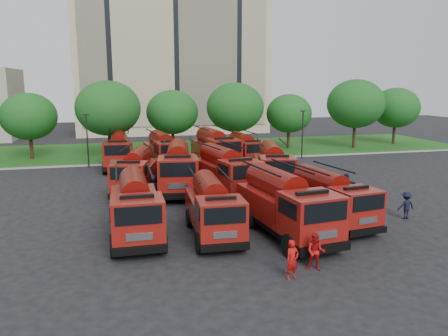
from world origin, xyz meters
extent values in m
plane|color=black|center=(0.00, 0.00, 0.00)|extent=(140.00, 140.00, 0.00)
cube|color=#144813|center=(0.00, 26.00, 0.06)|extent=(70.00, 16.00, 0.12)
cube|color=gray|center=(0.00, 17.90, 0.07)|extent=(70.00, 0.30, 0.14)
cube|color=#BEB28D|center=(2.00, 48.00, 12.50)|extent=(30.00, 14.00, 25.00)
cube|color=black|center=(2.00, 40.90, 12.50)|extent=(28.00, 0.15, 22.00)
cylinder|color=#382314|center=(-16.00, 23.00, 1.19)|extent=(0.36, 0.36, 2.38)
ellipsoid|color=#164D19|center=(-16.00, 23.00, 4.56)|extent=(5.71, 5.71, 4.86)
cylinder|color=#382314|center=(-8.00, 21.50, 1.40)|extent=(0.36, 0.36, 2.80)
ellipsoid|color=#164D19|center=(-8.00, 21.50, 5.36)|extent=(6.72, 6.72, 5.71)
cylinder|color=#382314|center=(-1.00, 24.00, 1.22)|extent=(0.36, 0.36, 2.45)
ellipsoid|color=#164D19|center=(-1.00, 24.00, 4.69)|extent=(5.88, 5.88, 5.00)
cylinder|color=#382314|center=(6.00, 22.50, 1.36)|extent=(0.36, 0.36, 2.73)
ellipsoid|color=#164D19|center=(6.00, 22.50, 5.23)|extent=(6.55, 6.55, 5.57)
cylinder|color=#382314|center=(13.00, 23.50, 1.14)|extent=(0.36, 0.36, 2.27)
ellipsoid|color=#164D19|center=(13.00, 23.50, 4.36)|extent=(5.46, 5.46, 4.64)
cylinder|color=#382314|center=(21.00, 22.00, 1.43)|extent=(0.36, 0.36, 2.87)
ellipsoid|color=#164D19|center=(21.00, 22.00, 5.49)|extent=(6.89, 6.89, 5.85)
cylinder|color=#382314|center=(28.00, 24.00, 1.26)|extent=(0.36, 0.36, 2.52)
ellipsoid|color=#164D19|center=(28.00, 24.00, 4.82)|extent=(6.05, 6.05, 5.14)
cylinder|color=black|center=(-10.00, 17.20, 2.50)|extent=(0.14, 0.14, 5.00)
cube|color=black|center=(-10.00, 17.20, 5.05)|extent=(0.60, 0.25, 0.12)
cylinder|color=black|center=(12.00, 17.20, 2.50)|extent=(0.14, 0.14, 5.00)
cube|color=black|center=(12.00, 17.20, 5.05)|extent=(0.60, 0.25, 0.12)
cube|color=black|center=(-6.57, -3.55, 0.64)|extent=(2.27, 6.88, 0.29)
cube|color=black|center=(-6.57, -7.03, 0.59)|extent=(2.45, 0.25, 0.34)
cube|color=maroon|center=(-6.57, -5.90, 1.74)|extent=(2.41, 2.17, 1.91)
cube|color=black|center=(-6.57, -7.00, 2.18)|extent=(2.06, 0.05, 0.83)
cube|color=maroon|center=(-6.56, -2.47, 1.42)|extent=(2.42, 4.52, 1.28)
cylinder|color=#580804|center=(-6.56, -2.47, 2.47)|extent=(1.48, 4.13, 1.47)
cylinder|color=black|center=(-7.70, -6.10, 0.54)|extent=(0.35, 1.08, 1.08)
cylinder|color=black|center=(-5.44, -6.10, 0.54)|extent=(0.35, 1.08, 1.08)
cylinder|color=black|center=(-7.69, -1.78, 0.54)|extent=(0.35, 1.08, 1.08)
cylinder|color=black|center=(-5.43, -1.78, 0.54)|extent=(0.35, 1.08, 1.08)
cube|color=black|center=(-2.62, -4.26, 0.60)|extent=(2.40, 6.50, 0.27)
cube|color=black|center=(-2.77, -7.50, 0.55)|extent=(2.30, 0.34, 0.32)
cube|color=maroon|center=(-2.72, -6.45, 1.63)|extent=(2.33, 2.12, 1.79)
cube|color=black|center=(-2.77, -7.48, 2.04)|extent=(1.92, 0.14, 0.78)
cube|color=maroon|center=(-2.57, -3.25, 1.33)|extent=(2.44, 4.31, 1.19)
cylinder|color=#580804|center=(-2.57, -3.25, 2.30)|extent=(1.55, 3.91, 1.37)
cylinder|color=black|center=(-3.78, -6.59, 0.50)|extent=(0.37, 1.02, 1.01)
cylinder|color=black|center=(-1.68, -6.68, 0.50)|extent=(0.37, 1.02, 1.01)
cylinder|color=black|center=(-3.59, -2.56, 0.50)|extent=(0.37, 1.02, 1.01)
cylinder|color=black|center=(-1.49, -2.66, 0.50)|extent=(0.37, 1.02, 1.01)
cube|color=black|center=(1.01, -5.31, 0.68)|extent=(3.25, 7.53, 0.31)
cube|color=black|center=(1.45, -8.98, 0.63)|extent=(2.62, 0.57, 0.36)
cube|color=maroon|center=(1.31, -7.79, 1.85)|extent=(2.81, 2.58, 2.03)
cube|color=black|center=(1.45, -8.95, 2.32)|extent=(2.18, 0.31, 0.89)
cube|color=maroon|center=(0.87, -4.17, 1.51)|extent=(3.11, 5.06, 1.35)
cylinder|color=#580804|center=(0.87, -4.17, 2.62)|extent=(2.07, 4.53, 1.56)
cylinder|color=black|center=(0.14, -8.14, 0.57)|extent=(0.50, 1.18, 1.15)
cylinder|color=black|center=(2.52, -7.85, 0.57)|extent=(0.50, 1.18, 1.15)
cylinder|color=black|center=(-0.41, -3.59, 0.57)|extent=(0.50, 1.18, 1.15)
cylinder|color=black|center=(1.97, -3.30, 0.57)|extent=(0.50, 1.18, 1.15)
cube|color=black|center=(4.28, -3.96, 0.60)|extent=(2.96, 6.64, 0.28)
cube|color=black|center=(4.72, -7.18, 0.55)|extent=(2.30, 0.54, 0.32)
cube|color=maroon|center=(4.58, -6.14, 1.63)|extent=(2.50, 2.30, 1.79)
cube|color=black|center=(4.72, -7.15, 2.04)|extent=(1.91, 0.31, 0.78)
cube|color=maroon|center=(4.14, -2.96, 1.33)|extent=(2.80, 4.48, 1.19)
cylinder|color=#580804|center=(4.14, -2.96, 2.30)|extent=(1.89, 4.00, 1.38)
cylinder|color=black|center=(3.56, -6.46, 0.50)|extent=(0.45, 1.04, 1.01)
cylinder|color=black|center=(5.65, -6.17, 0.50)|extent=(0.45, 1.04, 1.01)
cylinder|color=black|center=(3.01, -2.46, 0.50)|extent=(0.45, 1.04, 1.01)
cylinder|color=black|center=(5.10, -2.18, 0.50)|extent=(0.45, 1.04, 1.01)
cube|color=black|center=(-6.09, 6.10, 0.62)|extent=(3.72, 6.99, 0.29)
cube|color=black|center=(-6.90, 2.82, 0.57)|extent=(2.37, 0.80, 0.33)
cube|color=maroon|center=(-6.63, 3.88, 1.69)|extent=(2.76, 2.59, 1.86)
cube|color=black|center=(-6.89, 2.85, 2.12)|extent=(1.95, 0.52, 0.81)
cube|color=maroon|center=(-5.84, 7.12, 1.38)|extent=(3.31, 4.81, 1.24)
cylinder|color=#580804|center=(-5.84, 7.12, 2.39)|extent=(2.34, 4.22, 1.43)
cylinder|color=black|center=(-7.74, 3.96, 0.52)|extent=(0.57, 1.10, 1.05)
cylinder|color=black|center=(-5.62, 3.44, 0.52)|extent=(0.57, 1.10, 1.05)
cylinder|color=black|center=(-6.74, 8.03, 0.52)|extent=(0.57, 1.10, 1.05)
cylinder|color=black|center=(-4.62, 7.50, 0.52)|extent=(0.57, 1.10, 1.05)
cube|color=black|center=(-3.02, 5.54, 0.71)|extent=(3.61, 7.93, 0.33)
cube|color=black|center=(-3.60, 1.70, 0.66)|extent=(2.74, 0.67, 0.38)
cube|color=maroon|center=(-3.41, 2.95, 1.94)|extent=(3.00, 2.77, 2.13)
cube|color=black|center=(-3.59, 1.74, 2.43)|extent=(2.28, 0.39, 0.93)
cube|color=maroon|center=(-2.85, 6.73, 1.58)|extent=(3.39, 5.36, 1.42)
cylinder|color=#580804|center=(-2.85, 6.73, 2.74)|extent=(2.30, 4.78, 1.64)
cylinder|color=black|center=(-4.69, 2.91, 0.60)|extent=(0.55, 1.24, 1.20)
cylinder|color=black|center=(-2.20, 2.54, 0.60)|extent=(0.55, 1.24, 1.20)
cylinder|color=black|center=(-3.98, 7.67, 0.60)|extent=(0.55, 1.24, 1.20)
cylinder|color=black|center=(-1.49, 7.30, 0.60)|extent=(0.55, 1.24, 1.20)
cube|color=black|center=(0.23, 4.18, 0.67)|extent=(3.53, 7.51, 0.31)
cube|color=black|center=(0.84, 0.57, 0.62)|extent=(2.58, 0.68, 0.36)
cube|color=maroon|center=(0.64, 1.74, 1.83)|extent=(2.87, 2.65, 2.01)
cube|color=black|center=(0.83, 0.60, 2.29)|extent=(2.14, 0.41, 0.88)
cube|color=maroon|center=(0.04, 5.30, 1.49)|extent=(3.27, 5.09, 1.34)
cylinder|color=#580804|center=(0.04, 5.30, 2.59)|extent=(2.24, 4.52, 1.55)
cylinder|color=black|center=(-0.49, 1.34, 0.57)|extent=(0.54, 1.18, 1.13)
cylinder|color=black|center=(1.84, 1.73, 0.57)|extent=(0.54, 1.18, 1.13)
cylinder|color=black|center=(-1.24, 5.81, 0.57)|extent=(0.54, 1.18, 1.13)
cylinder|color=black|center=(1.09, 6.21, 0.57)|extent=(0.54, 1.18, 1.13)
cube|color=black|center=(4.19, 5.14, 0.66)|extent=(3.90, 7.45, 0.30)
cube|color=black|center=(3.37, 1.64, 0.61)|extent=(2.53, 0.83, 0.36)
cube|color=maroon|center=(3.64, 2.77, 1.80)|extent=(2.93, 2.74, 1.98)
cube|color=black|center=(3.38, 1.67, 2.26)|extent=(2.09, 0.54, 0.86)
cube|color=maroon|center=(4.45, 6.23, 1.47)|extent=(3.49, 5.11, 1.32)
cylinder|color=#580804|center=(4.45, 6.23, 2.55)|extent=(2.46, 4.50, 1.52)
cylinder|color=black|center=(2.45, 2.84, 0.56)|extent=(0.60, 1.17, 1.12)
cylinder|color=black|center=(4.73, 2.31, 0.56)|extent=(0.60, 1.17, 1.12)
cylinder|color=black|center=(3.48, 7.19, 0.56)|extent=(0.60, 1.17, 1.12)
cylinder|color=black|center=(5.75, 6.66, 0.56)|extent=(0.60, 1.17, 1.12)
cube|color=black|center=(-7.15, 15.99, 0.66)|extent=(2.68, 7.23, 0.31)
cube|color=black|center=(-7.32, 12.39, 0.61)|extent=(2.55, 0.38, 0.36)
cube|color=maroon|center=(-7.26, 13.55, 1.81)|extent=(2.60, 2.36, 1.98)
cube|color=black|center=(-7.32, 12.42, 2.26)|extent=(2.14, 0.15, 0.86)
cube|color=maroon|center=(-7.09, 17.11, 1.48)|extent=(2.72, 4.80, 1.32)
cylinder|color=#580804|center=(-7.09, 17.11, 2.56)|extent=(1.73, 4.34, 1.53)
cylinder|color=black|center=(-8.44, 13.41, 0.56)|extent=(0.41, 1.14, 1.12)
cylinder|color=black|center=(-6.10, 13.29, 0.56)|extent=(0.41, 1.14, 1.12)
cylinder|color=black|center=(-8.23, 17.88, 0.56)|extent=(0.41, 1.14, 1.12)
cylinder|color=black|center=(-5.89, 17.77, 0.56)|extent=(0.41, 1.14, 1.12)
cube|color=black|center=(-3.05, 14.73, 0.67)|extent=(3.22, 7.47, 0.31)
cube|color=black|center=(-2.62, 11.09, 0.62)|extent=(2.60, 0.56, 0.36)
cube|color=maroon|center=(-2.76, 12.27, 1.84)|extent=(2.79, 2.56, 2.02)
cube|color=black|center=(-2.62, 11.12, 2.30)|extent=(2.16, 0.31, 0.88)
cube|color=maroon|center=(-3.19, 15.86, 1.50)|extent=(3.08, 5.03, 1.35)
cylinder|color=#580804|center=(-3.19, 15.86, 2.60)|extent=(2.06, 4.50, 1.55)
cylinder|color=black|center=(-3.91, 11.92, 0.57)|extent=(0.49, 1.17, 1.14)
cylinder|color=black|center=(-1.55, 12.20, 0.57)|extent=(0.49, 1.17, 1.14)
cylinder|color=black|center=(-4.45, 16.44, 0.57)|extent=(0.49, 1.17, 1.14)
cylinder|color=black|center=(-2.09, 16.72, 0.57)|extent=(0.49, 1.17, 1.14)
cube|color=black|center=(1.70, 14.17, 0.72)|extent=(3.21, 7.94, 0.33)
cube|color=black|center=(2.04, 10.25, 0.66)|extent=(2.78, 0.52, 0.39)
cube|color=maroon|center=(1.93, 11.52, 1.97)|extent=(2.91, 2.66, 2.16)
cube|color=black|center=(2.04, 10.28, 2.46)|extent=(2.32, 0.26, 0.94)
cube|color=maroon|center=(1.60, 15.38, 1.61)|extent=(3.14, 5.31, 1.44)
cylinder|color=#580804|center=(1.60, 15.38, 2.78)|extent=(2.06, 4.78, 1.66)
cylinder|color=black|center=(0.68, 11.19, 0.61)|extent=(0.49, 1.25, 1.22)
cylinder|color=black|center=(3.22, 11.41, 0.61)|extent=(0.49, 1.25, 1.22)
cylinder|color=black|center=(0.26, 16.04, 0.61)|extent=(0.49, 1.25, 1.22)
cylinder|color=black|center=(2.80, 16.26, 0.61)|extent=(0.49, 1.25, 1.22)
cube|color=black|center=(4.91, 14.96, 0.60)|extent=(2.45, 6.61, 0.28)
cube|color=black|center=(5.06, 11.66, 0.56)|extent=(2.33, 0.34, 0.33)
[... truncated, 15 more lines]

